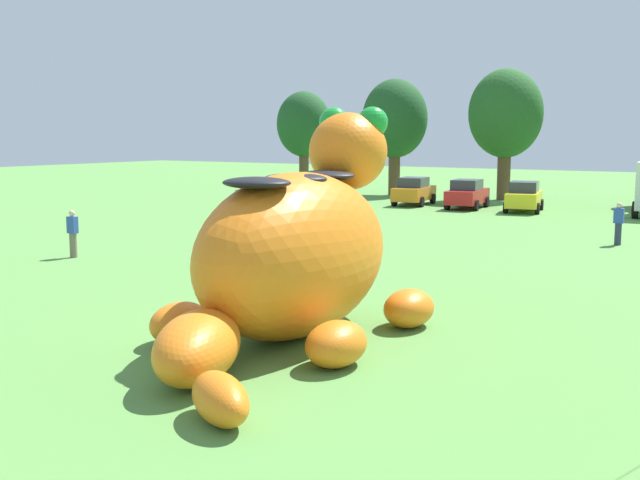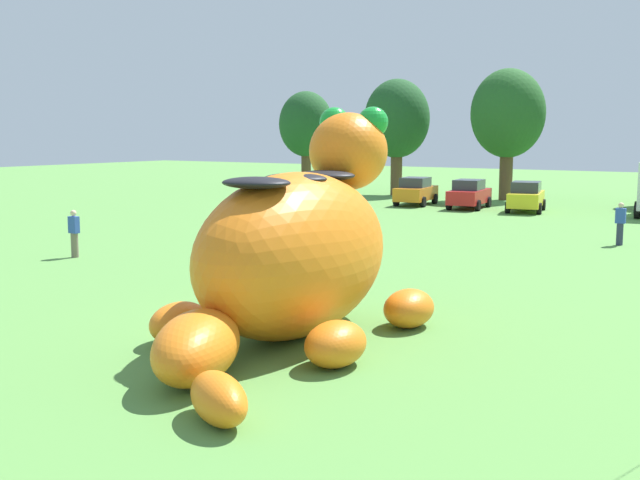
% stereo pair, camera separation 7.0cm
% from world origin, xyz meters
% --- Properties ---
extents(ground_plane, '(160.00, 160.00, 0.00)m').
position_xyz_m(ground_plane, '(0.00, 0.00, 0.00)').
color(ground_plane, '#568E42').
extents(giant_inflatable_creature, '(5.71, 9.68, 5.08)m').
position_xyz_m(giant_inflatable_creature, '(1.18, -0.70, 1.86)').
color(giant_inflatable_creature, orange).
rests_on(giant_inflatable_creature, ground).
extents(car_orange, '(2.39, 4.31, 1.72)m').
position_xyz_m(car_orange, '(-10.37, 29.39, 0.86)').
color(car_orange, orange).
rests_on(car_orange, ground).
extents(car_red, '(2.32, 4.28, 1.72)m').
position_xyz_m(car_red, '(-6.70, 29.00, 0.86)').
color(car_red, red).
rests_on(car_red, ground).
extents(car_yellow, '(2.56, 4.37, 1.72)m').
position_xyz_m(car_yellow, '(-3.26, 28.94, 0.86)').
color(car_yellow, yellow).
rests_on(car_yellow, ground).
extents(tree_far_left, '(4.39, 4.39, 7.79)m').
position_xyz_m(tree_far_left, '(-24.75, 38.73, 5.10)').
color(tree_far_left, brown).
rests_on(tree_far_left, ground).
extents(tree_left, '(4.65, 4.65, 8.26)m').
position_xyz_m(tree_left, '(-15.00, 35.78, 5.40)').
color(tree_left, brown).
rests_on(tree_left, ground).
extents(tree_mid_left, '(4.88, 4.88, 8.66)m').
position_xyz_m(tree_mid_left, '(-6.96, 36.05, 5.66)').
color(tree_mid_left, brown).
rests_on(tree_mid_left, ground).
extents(spectator_near_inflatable, '(0.38, 0.26, 1.71)m').
position_xyz_m(spectator_near_inflatable, '(4.17, 17.80, 0.85)').
color(spectator_near_inflatable, '#2D334C').
rests_on(spectator_near_inflatable, ground).
extents(spectator_mid_field, '(0.38, 0.26, 1.71)m').
position_xyz_m(spectator_mid_field, '(-5.83, 12.41, 0.85)').
color(spectator_mid_field, '#2D334C').
rests_on(spectator_mid_field, ground).
extents(spectator_by_cars, '(0.38, 0.26, 1.71)m').
position_xyz_m(spectator_by_cars, '(-4.49, 8.22, 0.85)').
color(spectator_by_cars, '#726656').
rests_on(spectator_by_cars, ground).
extents(spectator_wandering, '(0.38, 0.26, 1.71)m').
position_xyz_m(spectator_wandering, '(-11.68, 4.02, 0.85)').
color(spectator_wandering, '#726656').
rests_on(spectator_wandering, ground).
extents(spectator_far_side, '(0.38, 0.26, 1.71)m').
position_xyz_m(spectator_far_side, '(-5.99, 13.30, 0.85)').
color(spectator_far_side, '#726656').
rests_on(spectator_far_side, ground).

